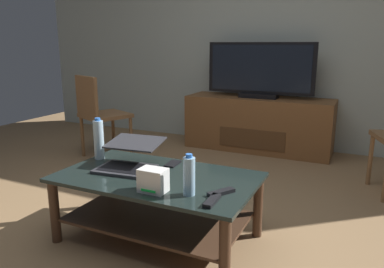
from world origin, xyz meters
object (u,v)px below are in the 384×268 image
Objects in this scene: side_chair at (98,111)px; water_bottle_near at (189,176)px; router_box at (153,180)px; media_cabinet at (258,124)px; tv_remote at (212,201)px; water_bottle_far at (99,139)px; laptop at (129,158)px; coffee_table at (157,195)px; cell_phone at (173,164)px; soundbar_remote at (221,192)px; television at (260,71)px.

water_bottle_near is at bearing -39.00° from side_chair.
side_chair is 2.11m from router_box.
tv_remote is (0.45, -2.50, 0.13)m from media_cabinet.
media_cabinet is 7.30× the size of water_bottle_near.
water_bottle_far is (-0.65, 0.35, 0.07)m from router_box.
laptop is (-0.24, -2.22, 0.18)m from media_cabinet.
media_cabinet is at bearing 92.36° from router_box.
media_cabinet is 5.70× the size of water_bottle_far.
water_bottle_near is at bearing 162.87° from tv_remote.
water_bottle_near is 0.18m from tv_remote.
router_box is (0.11, -0.23, 0.19)m from coffee_table.
laptop is (-0.24, 0.05, 0.19)m from coffee_table.
laptop is (1.19, -1.17, -0.02)m from side_chair.
coffee_table is 8.62× the size of cell_phone.
soundbar_remote is (0.46, -0.10, 0.14)m from coffee_table.
side_chair reaches higher than water_bottle_far.
laptop is 0.75m from tv_remote.
water_bottle_far is 2.06× the size of cell_phone.
coffee_table is at bearing 148.98° from water_bottle_near.
laptop reaches higher than router_box.
television is 2.44m from soundbar_remote.
media_cabinet is 2.49m from water_bottle_near.
coffee_table is 1.00× the size of television.
cell_phone is at bearing -35.02° from side_chair.
soundbar_remote is (0.69, -0.16, -0.05)m from laptop.
water_bottle_far reaches higher than soundbar_remote.
router_box is at bearing -78.41° from cell_phone.
coffee_table is 5.35× the size of water_bottle_near.
side_chair reaches higher than coffee_table.
tv_remote reaches higher than cell_phone.
cell_phone is at bearing 10.99° from water_bottle_far.
media_cabinet is 1.37× the size of television.
television is at bearing 132.44° from soundbar_remote.
soundbar_remote is (0.45, -2.36, -0.47)m from television.
water_bottle_far is at bearing 151.34° from router_box.
coffee_table is 0.32m from router_box.
water_bottle_far is 1.81× the size of soundbar_remote.
router_box is 0.93× the size of tv_remote.
water_bottle_far is 1.06m from tv_remote.
soundbar_remote is at bearing 28.43° from water_bottle_near.
cell_phone is 0.58m from soundbar_remote.
water_bottle_far is at bearing 159.72° from water_bottle_near.
tv_remote is at bearing -47.82° from cell_phone.
water_bottle_near is at bearing -31.02° from coffee_table.
side_chair is at bearing -143.79° from media_cabinet.
tv_remote is at bearing -22.01° from laptop.
cell_phone is (-0.02, -2.05, 0.12)m from media_cabinet.
tv_remote is (0.47, -0.45, 0.01)m from cell_phone.
media_cabinet is 2.05m from cell_phone.
water_bottle_near is at bearing -83.03° from television.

